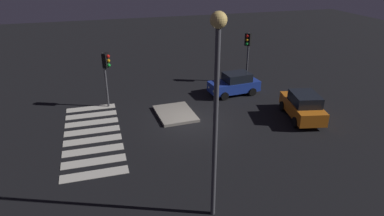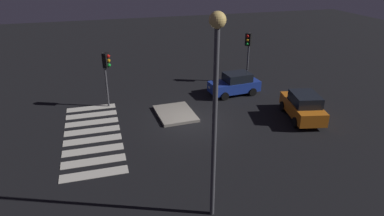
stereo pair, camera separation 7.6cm
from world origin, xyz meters
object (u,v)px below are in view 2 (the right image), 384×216
at_px(car_blue, 235,84).
at_px(traffic_light_west, 248,46).
at_px(street_lamp, 216,88).
at_px(traffic_island, 175,114).
at_px(traffic_light_south, 106,67).
at_px(car_orange, 303,106).

bearing_deg(car_blue, traffic_light_west, -136.69).
relative_size(car_blue, traffic_light_west, 0.96).
bearing_deg(street_lamp, traffic_island, 175.39).
xyz_separation_m(traffic_light_west, traffic_light_south, (1.97, -10.99, -0.19)).
bearing_deg(traffic_light_south, car_orange, 15.38).
bearing_deg(street_lamp, traffic_light_west, 151.01).
bearing_deg(traffic_island, car_blue, 114.64).
relative_size(car_orange, street_lamp, 0.53).
distance_m(traffic_island, car_blue, 5.69).
height_order(traffic_island, street_lamp, street_lamp).
bearing_deg(traffic_light_west, car_orange, 51.69).
bearing_deg(car_blue, car_orange, 110.76).
distance_m(car_orange, street_lamp, 11.73).
relative_size(traffic_light_west, street_lamp, 0.51).
bearing_deg(car_blue, traffic_light_south, -6.30).
xyz_separation_m(car_blue, traffic_light_south, (-0.16, -9.12, 2.07)).
height_order(traffic_light_west, traffic_light_south, traffic_light_west).
bearing_deg(traffic_light_south, car_blue, 38.77).
height_order(car_blue, traffic_light_south, traffic_light_south).
height_order(car_blue, car_orange, car_orange).
distance_m(car_blue, traffic_light_west, 3.63).
distance_m(traffic_island, car_orange, 8.15).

